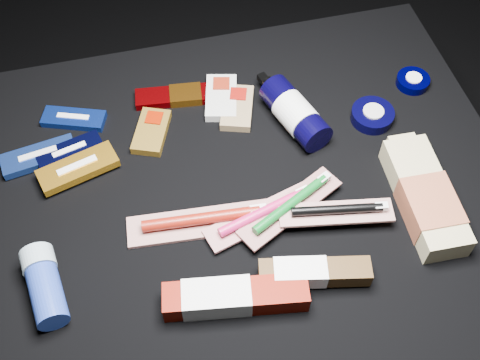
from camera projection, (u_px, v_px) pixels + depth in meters
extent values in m
plane|color=black|center=(235.00, 290.00, 1.36)|extent=(3.00, 3.00, 0.00)
cube|color=black|center=(234.00, 248.00, 1.20)|extent=(0.98, 0.78, 0.40)
cube|color=navy|center=(74.00, 119.00, 1.12)|extent=(0.12, 0.08, 0.01)
cube|color=silver|center=(74.00, 119.00, 1.12)|extent=(0.06, 0.03, 0.02)
cube|color=#203F97|center=(39.00, 156.00, 1.06)|extent=(0.14, 0.07, 0.02)
cube|color=#BABBB6|center=(39.00, 156.00, 1.06)|extent=(0.07, 0.02, 0.02)
cube|color=black|center=(70.00, 152.00, 1.07)|extent=(0.12, 0.07, 0.01)
cube|color=silver|center=(70.00, 152.00, 1.07)|extent=(0.06, 0.03, 0.02)
cube|color=orange|center=(78.00, 168.00, 1.04)|extent=(0.15, 0.09, 0.02)
cube|color=silver|center=(78.00, 168.00, 1.04)|extent=(0.07, 0.03, 0.02)
cube|color=brown|center=(151.00, 132.00, 1.10)|extent=(0.09, 0.11, 0.02)
cube|color=#7B1200|center=(155.00, 120.00, 1.11)|extent=(0.04, 0.04, 0.02)
cube|color=silver|center=(221.00, 98.00, 1.14)|extent=(0.08, 0.12, 0.02)
cube|color=maroon|center=(221.00, 86.00, 1.16)|extent=(0.04, 0.04, 0.02)
cube|color=olive|center=(237.00, 108.00, 1.13)|extent=(0.09, 0.12, 0.02)
cube|color=maroon|center=(238.00, 97.00, 1.14)|extent=(0.04, 0.04, 0.02)
cube|color=#6A0205|center=(173.00, 97.00, 1.15)|extent=(0.15, 0.06, 0.02)
cube|color=#975713|center=(186.00, 95.00, 1.15)|extent=(0.07, 0.05, 0.02)
cylinder|color=black|center=(295.00, 113.00, 1.09)|extent=(0.10, 0.16, 0.06)
cylinder|color=white|center=(296.00, 114.00, 1.09)|extent=(0.08, 0.08, 0.06)
cylinder|color=black|center=(270.00, 84.00, 1.13)|extent=(0.03, 0.02, 0.02)
cube|color=black|center=(264.00, 80.00, 1.15)|extent=(0.02, 0.03, 0.01)
cylinder|color=black|center=(413.00, 81.00, 1.17)|extent=(0.06, 0.06, 0.02)
cylinder|color=white|center=(413.00, 81.00, 1.17)|extent=(0.03, 0.03, 0.02)
cylinder|color=black|center=(372.00, 115.00, 1.12)|extent=(0.08, 0.08, 0.02)
cylinder|color=beige|center=(372.00, 115.00, 1.11)|extent=(0.04, 0.04, 0.02)
cube|color=tan|center=(424.00, 196.00, 1.00)|extent=(0.09, 0.22, 0.04)
cube|color=#9D5236|center=(430.00, 208.00, 0.99)|extent=(0.08, 0.11, 0.05)
cube|color=tan|center=(401.00, 145.00, 1.06)|extent=(0.05, 0.03, 0.03)
cylinder|color=navy|center=(47.00, 295.00, 0.90)|extent=(0.06, 0.10, 0.05)
cylinder|color=#8DA2AC|center=(38.00, 261.00, 0.93)|extent=(0.06, 0.04, 0.05)
cube|color=beige|center=(202.00, 223.00, 0.99)|extent=(0.25, 0.08, 0.01)
cylinder|color=maroon|center=(201.00, 219.00, 0.98)|extent=(0.19, 0.04, 0.02)
cube|color=white|center=(258.00, 211.00, 0.99)|extent=(0.03, 0.02, 0.01)
cube|color=silver|center=(262.00, 216.00, 0.99)|extent=(0.21, 0.10, 0.01)
cylinder|color=#B61854|center=(262.00, 212.00, 0.98)|extent=(0.16, 0.06, 0.02)
cube|color=white|center=(302.00, 192.00, 1.00)|extent=(0.03, 0.02, 0.01)
cube|color=#A89F9C|center=(290.00, 208.00, 0.99)|extent=(0.20, 0.13, 0.01)
cylinder|color=#09591B|center=(291.00, 204.00, 0.98)|extent=(0.15, 0.09, 0.02)
cube|color=silver|center=(324.00, 178.00, 1.01)|extent=(0.03, 0.02, 0.01)
cube|color=silver|center=(336.00, 213.00, 0.98)|extent=(0.19, 0.08, 0.01)
cylinder|color=black|center=(337.00, 209.00, 0.97)|extent=(0.15, 0.04, 0.01)
cube|color=silver|center=(381.00, 207.00, 0.97)|extent=(0.02, 0.02, 0.01)
cube|color=#740C00|center=(236.00, 297.00, 0.90)|extent=(0.22, 0.08, 0.04)
cube|color=silver|center=(217.00, 298.00, 0.90)|extent=(0.11, 0.07, 0.04)
cube|color=#3E270F|center=(315.00, 273.00, 0.92)|extent=(0.18, 0.07, 0.03)
cube|color=white|center=(300.00, 273.00, 0.92)|extent=(0.09, 0.06, 0.03)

